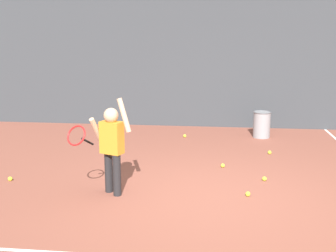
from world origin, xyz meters
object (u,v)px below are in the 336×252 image
Objects in this scene: tennis_player at (111,143)px; tennis_ball_3 at (185,136)px; ball_hopper at (262,124)px; tennis_ball_5 at (248,194)px; tennis_ball_0 at (265,179)px; tennis_ball_7 at (10,179)px; tennis_ball_4 at (270,152)px; tennis_ball_1 at (223,166)px.

tennis_ball_3 is (0.75, 3.41, -0.69)m from tennis_player.
tennis_ball_5 is (-0.52, -3.49, -0.26)m from ball_hopper.
tennis_ball_3 is at bearing 118.18° from tennis_ball_0.
tennis_player is 1.82m from tennis_ball_7.
tennis_ball_3 is (-1.64, -0.21, -0.26)m from ball_hopper.
tennis_ball_4 is (1.66, -1.12, 0.00)m from tennis_ball_3.
tennis_ball_0 is 0.86m from tennis_ball_1.
tennis_ball_3 is 3.47m from tennis_ball_5.
tennis_ball_1 and tennis_ball_4 have the same top height.
tennis_ball_0 and tennis_ball_1 have the same top height.
tennis_ball_7 is at bearing -173.33° from tennis_ball_0.
tennis_ball_3 is at bearing 108.77° from tennis_ball_5.
tennis_ball_7 is (-1.65, 0.33, -0.69)m from tennis_player.
tennis_player is at bearing -11.34° from tennis_ball_7.
ball_hopper is at bearing 69.24° from tennis_ball_1.
tennis_ball_3 is 1.00× the size of tennis_ball_4.
tennis_ball_7 is (-4.05, -3.28, -0.26)m from ball_hopper.
tennis_player is 2.00m from tennis_ball_5.
tennis_player is at bearing -160.20° from tennis_ball_0.
ball_hopper is 2.41m from tennis_ball_1.
tennis_player is at bearing -136.63° from tennis_ball_4.
tennis_ball_4 is at bearing 75.83° from tennis_ball_5.
tennis_player is 2.40m from tennis_ball_0.
tennis_ball_0 and tennis_ball_7 have the same top height.
tennis_ball_3 and tennis_ball_5 have the same top height.
tennis_ball_7 is (-3.82, -0.45, 0.00)m from tennis_ball_0.
tennis_player is 20.46× the size of tennis_ball_4.
ball_hopper is 8.52× the size of tennis_ball_0.
ball_hopper reaches higher than tennis_ball_7.
ball_hopper is 1.36m from tennis_ball_4.
tennis_ball_1 and tennis_ball_7 have the same top height.
tennis_player is at bearing -102.47° from tennis_ball_3.
tennis_ball_3 is (-0.79, 2.04, 0.00)m from tennis_ball_1.
tennis_ball_1 is at bearing 17.97° from tennis_ball_7.
tennis_ball_3 is at bearing 51.93° from tennis_ball_7.
ball_hopper reaches higher than tennis_ball_5.
tennis_ball_7 is at bearing -170.11° from tennis_player.
ball_hopper is at bearing 39.03° from tennis_ball_7.
tennis_ball_1 is at bearing 62.82° from tennis_player.
tennis_ball_5 is at bearing -75.36° from tennis_ball_1.
tennis_ball_1 is 1.00× the size of tennis_ball_7.
ball_hopper is 2.86m from tennis_ball_0.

